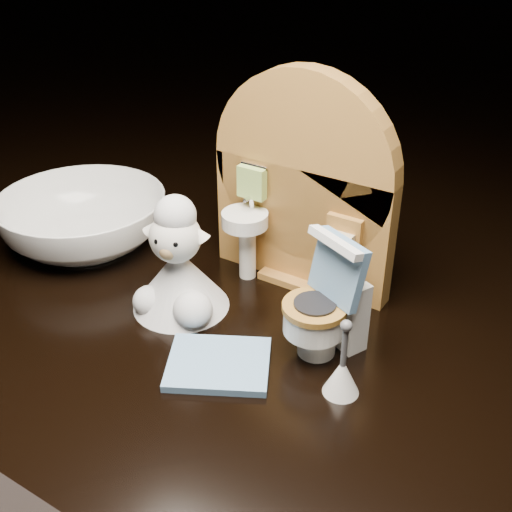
% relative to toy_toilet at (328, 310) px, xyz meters
% --- Properties ---
extents(backdrop_panel, '(0.13, 0.05, 0.15)m').
position_rel_toy_toilet_xyz_m(backdrop_panel, '(-0.05, 0.06, 0.04)').
color(backdrop_panel, '#A66F2F').
rests_on(backdrop_panel, ground).
extents(toy_toilet, '(0.05, 0.05, 0.08)m').
position_rel_toy_toilet_xyz_m(toy_toilet, '(0.00, 0.00, 0.00)').
color(toy_toilet, white).
rests_on(toy_toilet, ground).
extents(bath_mat, '(0.08, 0.07, 0.00)m').
position_rel_toy_toilet_xyz_m(bath_mat, '(-0.04, -0.05, -0.03)').
color(bath_mat, '#6692BB').
rests_on(bath_mat, ground).
extents(toilet_brush, '(0.02, 0.02, 0.05)m').
position_rel_toy_toilet_xyz_m(toilet_brush, '(0.03, -0.03, -0.01)').
color(toilet_brush, white).
rests_on(toilet_brush, ground).
extents(plush_lamb, '(0.06, 0.06, 0.08)m').
position_rel_toy_toilet_xyz_m(plush_lamb, '(-0.10, -0.01, 0.00)').
color(plush_lamb, silver).
rests_on(plush_lamb, ground).
extents(ceramic_bowl, '(0.13, 0.13, 0.04)m').
position_rel_toy_toilet_xyz_m(ceramic_bowl, '(-0.22, 0.02, -0.01)').
color(ceramic_bowl, white).
rests_on(ceramic_bowl, ground).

